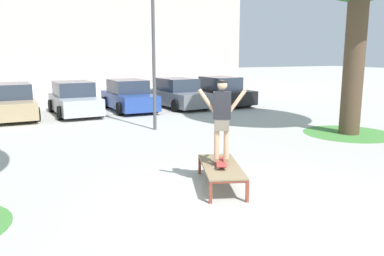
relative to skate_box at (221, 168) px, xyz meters
name	(u,v)px	position (x,y,z in m)	size (l,w,h in m)	color
ground_plane	(242,203)	(-0.06, -0.97, -0.41)	(120.00, 120.00, 0.00)	#B7B5AD
building_facade	(21,7)	(-2.94, 29.92, 6.12)	(39.89, 4.00, 13.07)	beige
skate_box	(221,168)	(0.00, 0.00, 0.00)	(1.33, 2.04, 0.46)	brown
skateboard	(221,162)	(0.00, 0.00, 0.12)	(0.54, 0.80, 0.09)	#B23333
skater	(222,115)	(0.00, 0.00, 1.12)	(0.93, 0.52, 1.69)	tan
grass_patch_near_right	(349,133)	(6.72, 3.06, -0.41)	(3.10, 3.10, 0.01)	#47893D
car_tan	(12,102)	(-4.04, 11.49, 0.28)	(2.10, 4.29, 1.50)	tan
car_silver	(74,99)	(-1.43, 11.52, 0.28)	(2.11, 4.30, 1.50)	#B7BABF
car_blue	(129,96)	(1.18, 11.76, 0.28)	(2.07, 4.28, 1.50)	#28479E
car_grey	(178,94)	(3.78, 11.75, 0.28)	(2.27, 4.36, 1.50)	slate
car_black	(221,92)	(6.39, 11.89, 0.28)	(2.19, 4.33, 1.50)	black
light_post	(153,23)	(0.75, 6.54, 3.41)	(0.36, 0.36, 5.83)	#4C4C51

